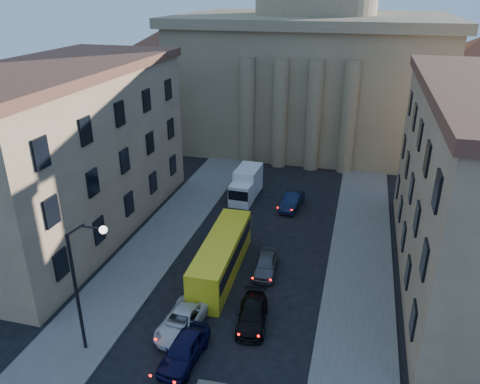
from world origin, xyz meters
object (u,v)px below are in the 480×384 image
(box_truck, at_px, (246,185))
(street_lamp, at_px, (82,278))
(city_bus, at_px, (222,255))
(car_left_near, at_px, (184,349))

(box_truck, bearing_deg, street_lamp, -96.12)
(street_lamp, distance_m, city_bus, 11.91)
(box_truck, bearing_deg, city_bus, -81.40)
(street_lamp, xyz_separation_m, box_truck, (3.47, 24.35, -3.83))
(street_lamp, distance_m, car_left_near, 7.27)
(box_truck, bearing_deg, car_left_near, -82.72)
(car_left_near, bearing_deg, street_lamp, -168.74)
(car_left_near, relative_size, box_truck, 0.81)
(street_lamp, bearing_deg, car_left_near, 7.12)
(street_lamp, height_order, car_left_near, street_lamp)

